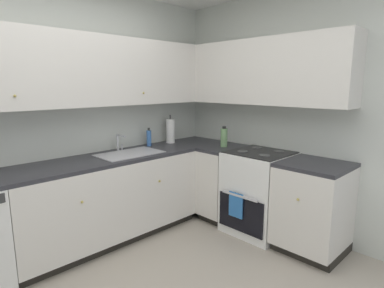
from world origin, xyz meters
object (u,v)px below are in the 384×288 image
at_px(paper_towel_roll, 170,131).
at_px(oil_bottle, 224,137).
at_px(oven_range, 259,191).
at_px(soap_bottle, 149,138).

xyz_separation_m(paper_towel_roll, oil_bottle, (0.28, -0.63, -0.04)).
distance_m(oven_range, paper_towel_roll, 1.30).
distance_m(soap_bottle, paper_towel_roll, 0.32).
bearing_deg(paper_towel_roll, oven_range, -75.18).
relative_size(oven_range, paper_towel_roll, 2.89).
relative_size(oven_range, soap_bottle, 4.81).
bearing_deg(oven_range, paper_towel_roll, 104.82).
bearing_deg(oven_range, oil_bottle, 92.15).
distance_m(paper_towel_roll, oil_bottle, 0.69).
relative_size(oven_range, oil_bottle, 4.33).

